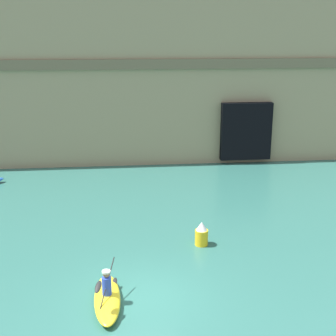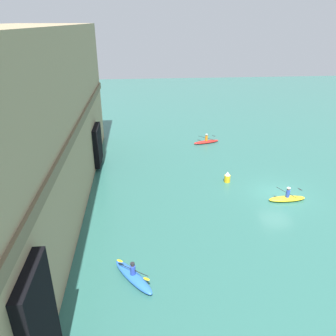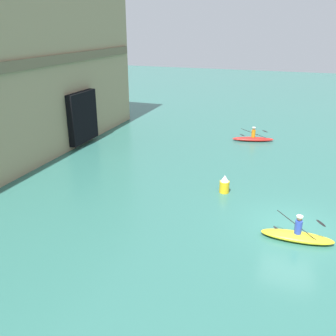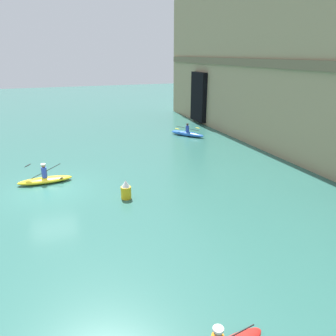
{
  "view_description": "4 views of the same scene",
  "coord_description": "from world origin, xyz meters",
  "px_view_note": "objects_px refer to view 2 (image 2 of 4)",
  "views": [
    {
      "loc": [
        -0.51,
        -13.44,
        8.4
      ],
      "look_at": [
        1.77,
        9.02,
        1.72
      ],
      "focal_mm": 50.0,
      "sensor_mm": 36.0,
      "label": 1
    },
    {
      "loc": [
        -22.89,
        11.41,
        13.16
      ],
      "look_at": [
        2.33,
        9.01,
        1.7
      ],
      "focal_mm": 35.0,
      "sensor_mm": 36.0,
      "label": 2
    },
    {
      "loc": [
        -15.88,
        0.32,
        8.63
      ],
      "look_at": [
        2.91,
        7.06,
        0.87
      ],
      "focal_mm": 40.0,
      "sensor_mm": 36.0,
      "label": 3
    },
    {
      "loc": [
        17.83,
        0.41,
        7.1
      ],
      "look_at": [
        0.94,
        6.6,
        0.77
      ],
      "focal_mm": 35.0,
      "sensor_mm": 36.0,
      "label": 4
    }
  ],
  "objects_px": {
    "kayak_red": "(206,141)",
    "kayak_blue": "(133,276)",
    "kayak_yellow": "(287,198)",
    "marker_buoy": "(227,177)"
  },
  "relations": [
    {
      "from": "kayak_yellow",
      "to": "kayak_blue",
      "type": "bearing_deg",
      "value": 30.24
    },
    {
      "from": "marker_buoy",
      "to": "kayak_blue",
      "type": "bearing_deg",
      "value": 143.73
    },
    {
      "from": "kayak_red",
      "to": "kayak_yellow",
      "type": "distance_m",
      "value": 14.32
    },
    {
      "from": "kayak_red",
      "to": "kayak_yellow",
      "type": "relative_size",
      "value": 1.07
    },
    {
      "from": "kayak_blue",
      "to": "marker_buoy",
      "type": "xyz_separation_m",
      "value": [
        11.33,
        -8.31,
        0.23
      ]
    },
    {
      "from": "marker_buoy",
      "to": "kayak_red",
      "type": "bearing_deg",
      "value": -0.99
    },
    {
      "from": "kayak_red",
      "to": "kayak_yellow",
      "type": "bearing_deg",
      "value": 90.12
    },
    {
      "from": "kayak_red",
      "to": "kayak_blue",
      "type": "distance_m",
      "value": 23.06
    },
    {
      "from": "kayak_blue",
      "to": "kayak_red",
      "type": "bearing_deg",
      "value": 123.96
    },
    {
      "from": "kayak_red",
      "to": "kayak_blue",
      "type": "xyz_separation_m",
      "value": [
        -21.44,
        8.49,
        0.03
      ]
    }
  ]
}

